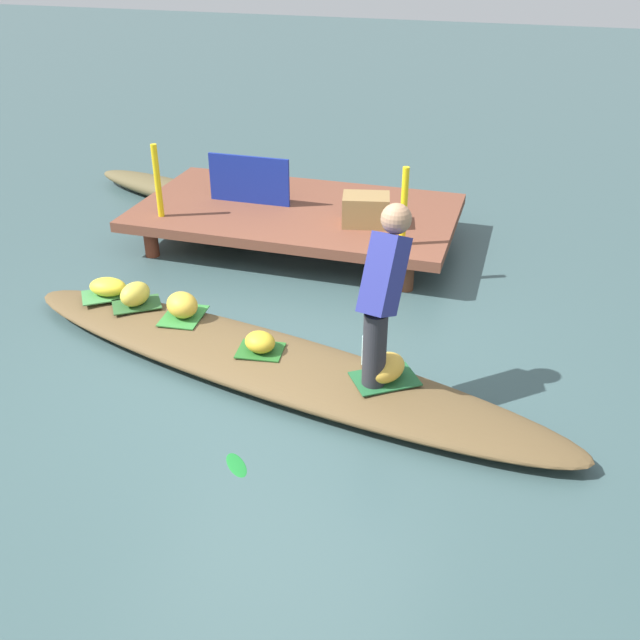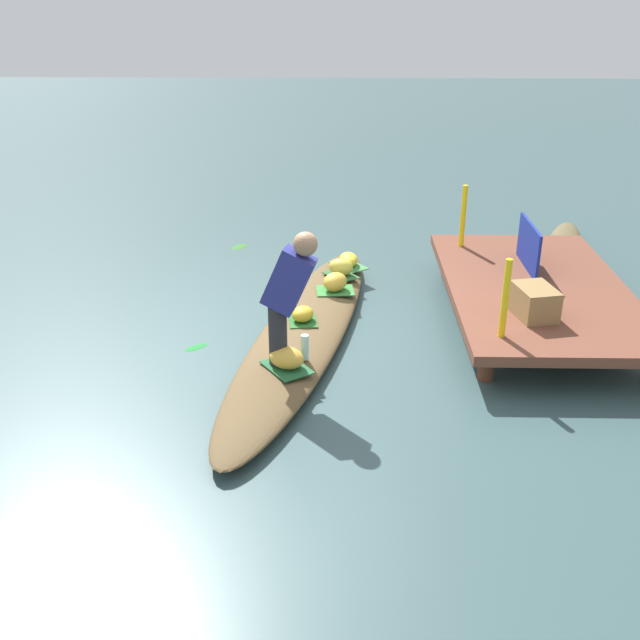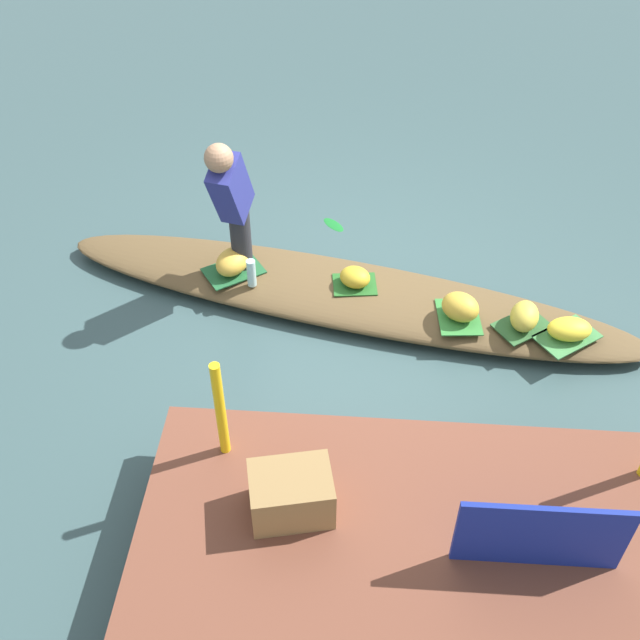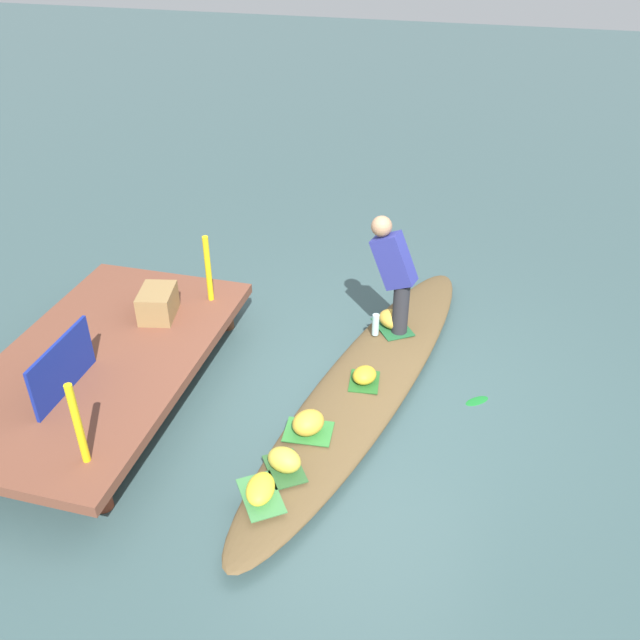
{
  "view_description": "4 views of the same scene",
  "coord_description": "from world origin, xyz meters",
  "px_view_note": "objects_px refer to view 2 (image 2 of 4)",
  "views": [
    {
      "loc": [
        1.62,
        -4.17,
        3.0
      ],
      "look_at": [
        0.24,
        0.45,
        0.25
      ],
      "focal_mm": 40.44,
      "sensor_mm": 36.0,
      "label": 1
    },
    {
      "loc": [
        6.61,
        0.31,
        3.29
      ],
      "look_at": [
        0.29,
        0.17,
        0.37
      ],
      "focal_mm": 42.59,
      "sensor_mm": 36.0,
      "label": 2
    },
    {
      "loc": [
        -0.14,
        4.47,
        4.01
      ],
      "look_at": [
        0.14,
        0.66,
        0.42
      ],
      "focal_mm": 42.88,
      "sensor_mm": 36.0,
      "label": 3
    },
    {
      "loc": [
        -4.88,
        -0.86,
        4.02
      ],
      "look_at": [
        0.34,
        0.53,
        0.51
      ],
      "focal_mm": 37.95,
      "sensor_mm": 36.0,
      "label": 4
    }
  ],
  "objects_px": {
    "banana_bunch_2": "(302,314)",
    "water_bottle": "(305,347)",
    "produce_crate": "(535,302)",
    "moored_boat": "(563,252)",
    "banana_bunch_3": "(349,259)",
    "banana_bunch_0": "(287,358)",
    "banana_bunch_1": "(335,282)",
    "market_banner": "(529,246)",
    "vendor_boat": "(303,334)",
    "vendor_person": "(288,291)",
    "banana_bunch_4": "(341,267)"
  },
  "relations": [
    {
      "from": "water_bottle",
      "to": "market_banner",
      "type": "height_order",
      "value": "market_banner"
    },
    {
      "from": "water_bottle",
      "to": "produce_crate",
      "type": "distance_m",
      "value": 2.17
    },
    {
      "from": "banana_bunch_2",
      "to": "banana_bunch_3",
      "type": "bearing_deg",
      "value": 163.11
    },
    {
      "from": "banana_bunch_3",
      "to": "market_banner",
      "type": "distance_m",
      "value": 2.01
    },
    {
      "from": "vendor_person",
      "to": "market_banner",
      "type": "relative_size",
      "value": 1.43
    },
    {
      "from": "banana_bunch_0",
      "to": "banana_bunch_3",
      "type": "height_order",
      "value": "banana_bunch_0"
    },
    {
      "from": "moored_boat",
      "to": "banana_bunch_0",
      "type": "xyz_separation_m",
      "value": [
        3.23,
        -3.24,
        0.17
      ]
    },
    {
      "from": "banana_bunch_0",
      "to": "banana_bunch_2",
      "type": "xyz_separation_m",
      "value": [
        -0.95,
        0.09,
        -0.02
      ]
    },
    {
      "from": "moored_boat",
      "to": "banana_bunch_1",
      "type": "xyz_separation_m",
      "value": [
        1.5,
        -2.83,
        0.18
      ]
    },
    {
      "from": "banana_bunch_4",
      "to": "water_bottle",
      "type": "distance_m",
      "value": 2.04
    },
    {
      "from": "moored_boat",
      "to": "produce_crate",
      "type": "height_order",
      "value": "produce_crate"
    },
    {
      "from": "banana_bunch_2",
      "to": "water_bottle",
      "type": "height_order",
      "value": "water_bottle"
    },
    {
      "from": "vendor_boat",
      "to": "produce_crate",
      "type": "bearing_deg",
      "value": 97.19
    },
    {
      "from": "vendor_boat",
      "to": "market_banner",
      "type": "relative_size",
      "value": 5.41
    },
    {
      "from": "banana_bunch_2",
      "to": "vendor_person",
      "type": "height_order",
      "value": "vendor_person"
    },
    {
      "from": "banana_bunch_2",
      "to": "produce_crate",
      "type": "xyz_separation_m",
      "value": [
        0.27,
        2.15,
        0.26
      ]
    },
    {
      "from": "banana_bunch_1",
      "to": "banana_bunch_2",
      "type": "height_order",
      "value": "banana_bunch_1"
    },
    {
      "from": "banana_bunch_1",
      "to": "vendor_person",
      "type": "relative_size",
      "value": 0.23
    },
    {
      "from": "moored_boat",
      "to": "banana_bunch_3",
      "type": "distance_m",
      "value": 2.78
    },
    {
      "from": "water_bottle",
      "to": "banana_bunch_0",
      "type": "bearing_deg",
      "value": -41.58
    },
    {
      "from": "banana_bunch_0",
      "to": "banana_bunch_1",
      "type": "height_order",
      "value": "banana_bunch_1"
    },
    {
      "from": "banana_bunch_2",
      "to": "banana_bunch_4",
      "type": "xyz_separation_m",
      "value": [
        -1.23,
        0.38,
        0.02
      ]
    },
    {
      "from": "banana_bunch_1",
      "to": "vendor_boat",
      "type": "bearing_deg",
      "value": -19.93
    },
    {
      "from": "moored_boat",
      "to": "vendor_person",
      "type": "bearing_deg",
      "value": -27.06
    },
    {
      "from": "banana_bunch_3",
      "to": "vendor_person",
      "type": "height_order",
      "value": "vendor_person"
    },
    {
      "from": "moored_boat",
      "to": "produce_crate",
      "type": "bearing_deg",
      "value": -3.13
    },
    {
      "from": "banana_bunch_3",
      "to": "produce_crate",
      "type": "distance_m",
      "value": 2.48
    },
    {
      "from": "banana_bunch_1",
      "to": "vendor_person",
      "type": "bearing_deg",
      "value": -13.0
    },
    {
      "from": "vendor_boat",
      "to": "water_bottle",
      "type": "height_order",
      "value": "water_bottle"
    },
    {
      "from": "banana_bunch_0",
      "to": "banana_bunch_3",
      "type": "xyz_separation_m",
      "value": [
        -2.49,
        0.56,
        -0.02
      ]
    },
    {
      "from": "vendor_person",
      "to": "banana_bunch_3",
      "type": "bearing_deg",
      "value": 167.53
    },
    {
      "from": "vendor_boat",
      "to": "banana_bunch_1",
      "type": "distance_m",
      "value": 0.93
    },
    {
      "from": "vendor_boat",
      "to": "water_bottle",
      "type": "relative_size",
      "value": 19.99
    },
    {
      "from": "banana_bunch_3",
      "to": "banana_bunch_4",
      "type": "xyz_separation_m",
      "value": [
        0.31,
        -0.09,
        0.02
      ]
    },
    {
      "from": "moored_boat",
      "to": "vendor_person",
      "type": "height_order",
      "value": "vendor_person"
    },
    {
      "from": "moored_boat",
      "to": "produce_crate",
      "type": "xyz_separation_m",
      "value": [
        2.54,
        -0.99,
        0.41
      ]
    },
    {
      "from": "banana_bunch_1",
      "to": "banana_bunch_2",
      "type": "bearing_deg",
      "value": -22.09
    },
    {
      "from": "moored_boat",
      "to": "banana_bunch_2",
      "type": "xyz_separation_m",
      "value": [
        2.27,
        -3.14,
        0.15
      ]
    },
    {
      "from": "market_banner",
      "to": "banana_bunch_0",
      "type": "bearing_deg",
      "value": -51.97
    },
    {
      "from": "market_banner",
      "to": "vendor_boat",
      "type": "bearing_deg",
      "value": -65.78
    },
    {
      "from": "moored_boat",
      "to": "banana_bunch_2",
      "type": "relative_size",
      "value": 10.4
    },
    {
      "from": "moored_boat",
      "to": "produce_crate",
      "type": "relative_size",
      "value": 5.6
    },
    {
      "from": "moored_boat",
      "to": "banana_bunch_3",
      "type": "relative_size",
      "value": 7.82
    },
    {
      "from": "market_banner",
      "to": "produce_crate",
      "type": "bearing_deg",
      "value": -10.44
    },
    {
      "from": "vendor_boat",
      "to": "banana_bunch_3",
      "type": "xyz_separation_m",
      "value": [
        -1.62,
        0.46,
        0.17
      ]
    },
    {
      "from": "banana_bunch_0",
      "to": "banana_bunch_2",
      "type": "bearing_deg",
      "value": 174.35
    },
    {
      "from": "produce_crate",
      "to": "banana_bunch_1",
      "type": "bearing_deg",
      "value": -119.67
    },
    {
      "from": "market_banner",
      "to": "produce_crate",
      "type": "relative_size",
      "value": 1.94
    },
    {
      "from": "water_bottle",
      "to": "market_banner",
      "type": "xyz_separation_m",
      "value": [
        -1.79,
        2.32,
        0.33
      ]
    },
    {
      "from": "banana_bunch_2",
      "to": "vendor_person",
      "type": "bearing_deg",
      "value": -4.67
    }
  ]
}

